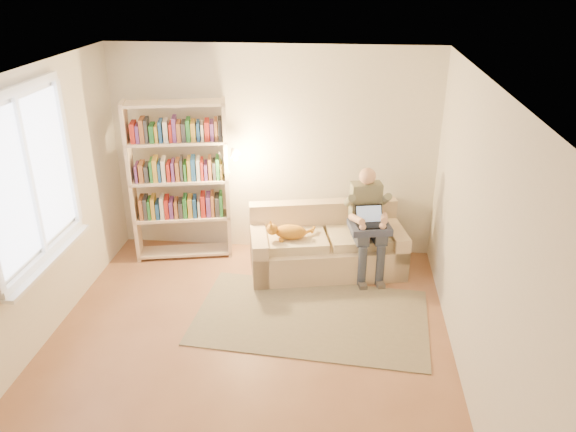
# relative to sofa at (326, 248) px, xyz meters

# --- Properties ---
(floor) EXTENTS (4.50, 4.50, 0.00)m
(floor) POSITION_rel_sofa_xyz_m (-0.71, -1.74, -0.28)
(floor) COLOR #8C5A3F
(floor) RESTS_ON ground
(ceiling) EXTENTS (4.00, 4.50, 0.02)m
(ceiling) POSITION_rel_sofa_xyz_m (-0.71, -1.74, 2.32)
(ceiling) COLOR white
(ceiling) RESTS_ON wall_back
(wall_left) EXTENTS (0.02, 4.50, 2.60)m
(wall_left) POSITION_rel_sofa_xyz_m (-2.71, -1.74, 1.02)
(wall_left) COLOR silver
(wall_left) RESTS_ON floor
(wall_right) EXTENTS (0.02, 4.50, 2.60)m
(wall_right) POSITION_rel_sofa_xyz_m (1.29, -1.74, 1.02)
(wall_right) COLOR silver
(wall_right) RESTS_ON floor
(wall_back) EXTENTS (4.00, 0.02, 2.60)m
(wall_back) POSITION_rel_sofa_xyz_m (-0.71, 0.51, 1.02)
(wall_back) COLOR silver
(wall_back) RESTS_ON floor
(wall_front) EXTENTS (4.00, 0.02, 2.60)m
(wall_front) POSITION_rel_sofa_xyz_m (-0.71, -3.99, 1.02)
(wall_front) COLOR silver
(wall_front) RESTS_ON floor
(window) EXTENTS (0.12, 1.52, 1.69)m
(window) POSITION_rel_sofa_xyz_m (-2.65, -1.54, 1.09)
(window) COLOR white
(window) RESTS_ON wall_left
(sofa) EXTENTS (1.95, 1.18, 0.77)m
(sofa) POSITION_rel_sofa_xyz_m (0.00, 0.00, 0.00)
(sofa) COLOR beige
(sofa) RESTS_ON floor
(person) EXTENTS (0.46, 0.62, 1.30)m
(person) POSITION_rel_sofa_xyz_m (0.47, -0.05, 0.45)
(person) COLOR slate
(person) RESTS_ON sofa
(cat) EXTENTS (0.55, 0.28, 0.21)m
(cat) POSITION_rel_sofa_xyz_m (-0.41, -0.20, 0.30)
(cat) COLOR gold
(cat) RESTS_ON sofa
(blanket) EXTENTS (0.52, 0.46, 0.08)m
(blanket) POSITION_rel_sofa_xyz_m (0.44, -0.17, 0.38)
(blanket) COLOR #2D334E
(blanket) RESTS_ON person
(laptop) EXTENTS (0.37, 0.34, 0.26)m
(laptop) POSITION_rel_sofa_xyz_m (0.44, -0.16, 0.47)
(laptop) COLOR black
(laptop) RESTS_ON blanket
(bookshelf) EXTENTS (1.36, 0.54, 2.00)m
(bookshelf) POSITION_rel_sofa_xyz_m (-1.80, 0.16, 0.82)
(bookshelf) COLOR beige
(bookshelf) RESTS_ON floor
(rug) EXTENTS (2.53, 1.62, 0.01)m
(rug) POSITION_rel_sofa_xyz_m (-0.11, -1.07, -0.27)
(rug) COLOR gray
(rug) RESTS_ON floor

